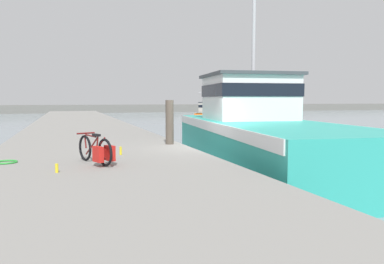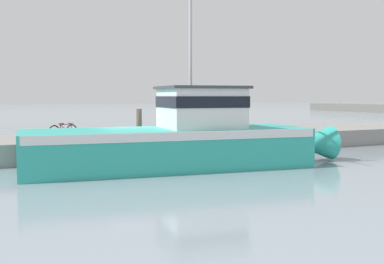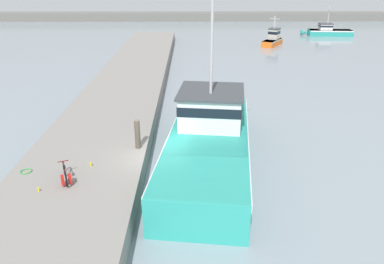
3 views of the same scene
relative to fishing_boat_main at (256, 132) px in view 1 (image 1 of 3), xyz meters
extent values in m
plane|color=#84939E|center=(-2.43, -1.36, -1.26)|extent=(320.00, 320.00, 0.00)
cube|color=gray|center=(-5.97, -1.36, -0.77)|extent=(5.69, 80.00, 0.99)
cube|color=slate|center=(27.57, 61.87, -0.52)|extent=(180.00, 5.00, 1.48)
cube|color=teal|center=(-0.07, -0.59, -0.42)|extent=(5.22, 12.27, 1.67)
cone|color=teal|center=(0.79, 6.37, -0.42)|extent=(1.84, 2.32, 1.59)
cube|color=white|center=(-0.07, -0.59, 0.25)|extent=(5.27, 12.04, 0.33)
cube|color=white|center=(0.11, 0.88, 1.25)|extent=(3.39, 3.46, 1.67)
cube|color=black|center=(0.11, 0.88, 1.54)|extent=(3.46, 3.52, 0.47)
cube|color=#3D4247|center=(0.11, 0.88, 2.14)|extent=(3.66, 3.73, 0.12)
cube|color=teal|center=(20.63, 41.25, -0.82)|extent=(6.62, 2.69, 0.88)
cone|color=teal|center=(16.83, 41.55, -0.82)|extent=(1.23, 0.92, 0.83)
cube|color=white|center=(20.63, 41.25, -0.47)|extent=(6.50, 2.72, 0.18)
cube|color=white|center=(19.83, 41.31, 0.05)|extent=(1.91, 1.88, 0.86)
cube|color=black|center=(19.83, 41.31, 0.20)|extent=(1.95, 1.92, 0.24)
cube|color=#3D4247|center=(19.83, 41.31, 0.54)|extent=(2.07, 2.03, 0.12)
cylinder|color=#B2B2B7|center=(20.09, 41.29, 1.89)|extent=(0.14, 0.14, 2.60)
cylinder|color=#B2B2B7|center=(20.09, 41.29, 2.54)|extent=(0.25, 1.97, 0.10)
cube|color=orange|center=(10.04, 33.01, -0.88)|extent=(3.52, 4.51, 0.75)
cone|color=orange|center=(11.36, 35.22, -0.88)|extent=(1.02, 1.04, 0.72)
cube|color=beige|center=(10.04, 33.01, -0.58)|extent=(3.50, 4.45, 0.15)
cube|color=beige|center=(10.32, 33.48, 0.14)|extent=(1.77, 1.86, 1.29)
cube|color=black|center=(10.32, 33.48, 0.36)|extent=(1.80, 1.90, 0.36)
cube|color=#3D4247|center=(10.32, 33.48, 0.84)|extent=(1.91, 2.01, 0.12)
cylinder|color=#B2B2B7|center=(10.21, 33.29, 1.71)|extent=(0.14, 0.14, 1.62)
cylinder|color=#B2B2B7|center=(10.21, 33.29, 2.12)|extent=(1.19, 0.77, 0.10)
torus|color=black|center=(-5.96, -4.17, 0.04)|extent=(0.28, 0.60, 0.62)
torus|color=black|center=(-6.34, -3.23, 0.04)|extent=(0.28, 0.60, 0.62)
cylinder|color=maroon|center=(-6.02, -4.02, -0.03)|extent=(0.16, 0.33, 0.17)
cylinder|color=maroon|center=(-6.10, -3.82, 0.13)|extent=(0.08, 0.14, 0.47)
cylinder|color=maroon|center=(-6.04, -3.97, 0.20)|extent=(0.20, 0.43, 0.35)
cylinder|color=maroon|center=(-6.20, -3.58, 0.12)|extent=(0.27, 0.61, 0.48)
cylinder|color=maroon|center=(-6.22, -3.53, 0.35)|extent=(0.23, 0.50, 0.05)
cylinder|color=maroon|center=(-6.33, -3.26, 0.19)|extent=(0.07, 0.10, 0.32)
cylinder|color=maroon|center=(-6.32, -3.29, 0.40)|extent=(0.42, 0.20, 0.04)
cube|color=black|center=(-6.11, -3.80, 0.39)|extent=(0.18, 0.26, 0.05)
cube|color=red|center=(-6.11, -4.18, 0.00)|extent=(0.23, 0.34, 0.34)
cube|color=red|center=(-5.85, -4.08, 0.00)|extent=(0.23, 0.34, 0.34)
cylinder|color=#51473D|center=(-3.53, -0.60, 0.45)|extent=(0.27, 0.27, 1.45)
torus|color=green|center=(-8.10, -2.97, -0.25)|extent=(0.49, 0.49, 0.04)
cylinder|color=yellow|center=(-6.96, -4.58, -0.18)|extent=(0.06, 0.06, 0.18)
cylinder|color=yellow|center=(-5.40, -2.52, -0.16)|extent=(0.06, 0.06, 0.22)
camera|label=1|loc=(-6.73, -12.48, 1.19)|focal=35.00mm
camera|label=2|loc=(18.41, -8.55, 1.79)|focal=45.00mm
camera|label=3|loc=(-1.01, -17.27, 7.68)|focal=35.00mm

